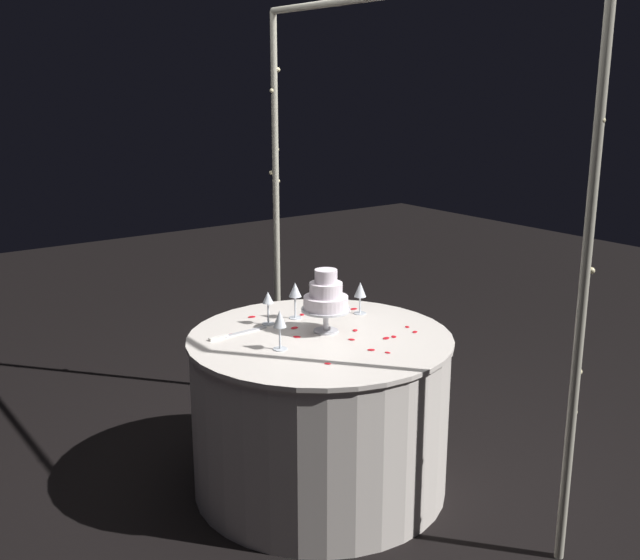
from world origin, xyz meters
name	(u,v)px	position (x,y,z in m)	size (l,w,h in m)	color
ground_plane	(320,484)	(0.00, 0.00, 0.00)	(12.00, 12.00, 0.00)	black
decorative_arch	(397,169)	(0.00, 0.43, 1.43)	(2.06, 0.06, 2.19)	#B7B29E
main_table	(320,412)	(0.00, 0.00, 0.37)	(1.17, 1.17, 0.73)	silver
tiered_cake	(326,297)	(-0.03, 0.06, 0.89)	(0.22, 0.22, 0.29)	silver
wine_glass_0	(295,292)	(-0.28, 0.06, 0.86)	(0.06, 0.06, 0.18)	silver
wine_glass_1	(268,300)	(-0.27, -0.09, 0.84)	(0.06, 0.06, 0.16)	silver
wine_glass_2	(280,321)	(0.04, -0.24, 0.85)	(0.06, 0.06, 0.17)	silver
wine_glass_3	(360,291)	(-0.15, 0.35, 0.84)	(0.06, 0.06, 0.16)	silver
cake_knife	(235,334)	(-0.23, -0.30, 0.73)	(0.04, 0.30, 0.01)	silver
rose_petal_0	(328,363)	(0.29, -0.18, 0.73)	(0.03, 0.02, 0.00)	red
rose_petal_1	(407,327)	(0.14, 0.39, 0.73)	(0.03, 0.02, 0.00)	red
rose_petal_2	(354,309)	(-0.22, 0.37, 0.73)	(0.04, 0.03, 0.00)	red
rose_petal_3	(355,330)	(0.04, 0.17, 0.73)	(0.03, 0.02, 0.00)	red
rose_petal_4	(388,352)	(0.34, 0.10, 0.73)	(0.02, 0.02, 0.00)	red
rose_petal_5	(302,315)	(-0.30, 0.11, 0.73)	(0.03, 0.02, 0.00)	red
rose_petal_6	(252,317)	(-0.41, -0.10, 0.73)	(0.04, 0.03, 0.00)	red
rose_petal_7	(352,339)	(0.12, 0.08, 0.73)	(0.03, 0.02, 0.00)	red
rose_petal_8	(386,338)	(0.20, 0.21, 0.73)	(0.04, 0.02, 0.00)	red
rose_petal_9	(297,337)	(-0.05, -0.09, 0.73)	(0.04, 0.02, 0.00)	red
rose_petal_10	(394,337)	(0.21, 0.25, 0.73)	(0.03, 0.02, 0.00)	red
rose_petal_11	(415,332)	(0.21, 0.37, 0.73)	(0.03, 0.02, 0.00)	red
rose_petal_12	(294,328)	(-0.15, -0.03, 0.73)	(0.04, 0.03, 0.00)	red
rose_petal_13	(232,334)	(-0.24, -0.30, 0.73)	(0.03, 0.02, 0.00)	red
rose_petal_14	(371,350)	(0.27, 0.06, 0.73)	(0.03, 0.02, 0.00)	red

